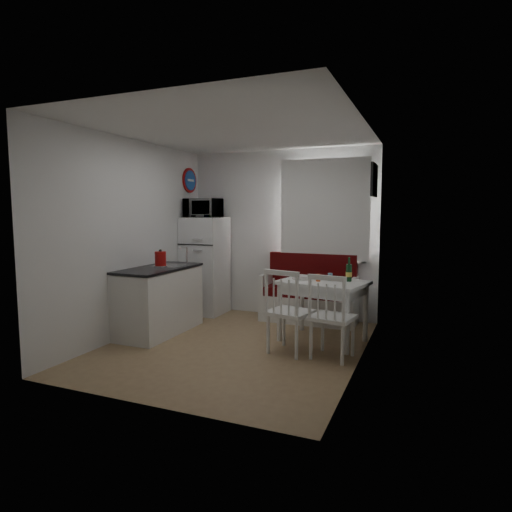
{
  "coord_description": "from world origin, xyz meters",
  "views": [
    {
      "loc": [
        2.18,
        -4.64,
        1.65
      ],
      "look_at": [
        0.08,
        0.5,
        1.07
      ],
      "focal_mm": 30.0,
      "sensor_mm": 36.0,
      "label": 1
    }
  ],
  "objects_px": {
    "chair_right": "(331,308)",
    "fridge": "(205,266)",
    "kitchen_counter": "(160,300)",
    "bench": "(309,299)",
    "kettle": "(160,259)",
    "dining_table": "(323,288)",
    "chair_left": "(287,303)",
    "microwave": "(203,208)",
    "wine_bottle": "(349,269)"
  },
  "relations": [
    {
      "from": "kitchen_counter",
      "to": "microwave",
      "type": "xyz_separation_m",
      "value": [
        0.02,
        1.19,
        1.25
      ]
    },
    {
      "from": "chair_right",
      "to": "kettle",
      "type": "relative_size",
      "value": 2.18
    },
    {
      "from": "dining_table",
      "to": "wine_bottle",
      "type": "relative_size",
      "value": 3.84
    },
    {
      "from": "dining_table",
      "to": "microwave",
      "type": "relative_size",
      "value": 2.14
    },
    {
      "from": "dining_table",
      "to": "fridge",
      "type": "bearing_deg",
      "value": 171.64
    },
    {
      "from": "microwave",
      "to": "kettle",
      "type": "xyz_separation_m",
      "value": [
        0.03,
        -1.22,
        -0.68
      ]
    },
    {
      "from": "dining_table",
      "to": "chair_left",
      "type": "distance_m",
      "value": 0.72
    },
    {
      "from": "wine_bottle",
      "to": "dining_table",
      "type": "bearing_deg",
      "value": -161.79
    },
    {
      "from": "dining_table",
      "to": "wine_bottle",
      "type": "xyz_separation_m",
      "value": [
        0.3,
        0.1,
        0.24
      ]
    },
    {
      "from": "bench",
      "to": "chair_left",
      "type": "bearing_deg",
      "value": -83.82
    },
    {
      "from": "chair_left",
      "to": "fridge",
      "type": "height_order",
      "value": "fridge"
    },
    {
      "from": "kitchen_counter",
      "to": "microwave",
      "type": "distance_m",
      "value": 1.73
    },
    {
      "from": "chair_right",
      "to": "bench",
      "type": "bearing_deg",
      "value": 121.67
    },
    {
      "from": "microwave",
      "to": "kitchen_counter",
      "type": "bearing_deg",
      "value": -90.94
    },
    {
      "from": "kitchen_counter",
      "to": "kettle",
      "type": "relative_size",
      "value": 5.56
    },
    {
      "from": "microwave",
      "to": "chair_left",
      "type": "bearing_deg",
      "value": -37.03
    },
    {
      "from": "kitchen_counter",
      "to": "chair_left",
      "type": "bearing_deg",
      "value": -6.64
    },
    {
      "from": "kitchen_counter",
      "to": "chair_left",
      "type": "relative_size",
      "value": 2.4
    },
    {
      "from": "kitchen_counter",
      "to": "kettle",
      "type": "bearing_deg",
      "value": -31.17
    },
    {
      "from": "fridge",
      "to": "chair_left",
      "type": "bearing_deg",
      "value": -37.99
    },
    {
      "from": "chair_left",
      "to": "dining_table",
      "type": "bearing_deg",
      "value": 81.98
    },
    {
      "from": "bench",
      "to": "microwave",
      "type": "height_order",
      "value": "microwave"
    },
    {
      "from": "fridge",
      "to": "kettle",
      "type": "bearing_deg",
      "value": -88.65
    },
    {
      "from": "bench",
      "to": "chair_right",
      "type": "relative_size",
      "value": 2.73
    },
    {
      "from": "dining_table",
      "to": "kettle",
      "type": "height_order",
      "value": "kettle"
    },
    {
      "from": "bench",
      "to": "wine_bottle",
      "type": "height_order",
      "value": "wine_bottle"
    },
    {
      "from": "kettle",
      "to": "fridge",
      "type": "bearing_deg",
      "value": 91.35
    },
    {
      "from": "bench",
      "to": "wine_bottle",
      "type": "relative_size",
      "value": 4.67
    },
    {
      "from": "kitchen_counter",
      "to": "dining_table",
      "type": "height_order",
      "value": "kitchen_counter"
    },
    {
      "from": "dining_table",
      "to": "chair_left",
      "type": "xyz_separation_m",
      "value": [
        -0.25,
        -0.67,
        -0.08
      ]
    },
    {
      "from": "fridge",
      "to": "wine_bottle",
      "type": "xyz_separation_m",
      "value": [
        2.43,
        -0.69,
        0.15
      ]
    },
    {
      "from": "chair_left",
      "to": "wine_bottle",
      "type": "height_order",
      "value": "wine_bottle"
    },
    {
      "from": "bench",
      "to": "microwave",
      "type": "distance_m",
      "value": 2.19
    },
    {
      "from": "dining_table",
      "to": "chair_left",
      "type": "relative_size",
      "value": 2.12
    },
    {
      "from": "chair_left",
      "to": "microwave",
      "type": "xyz_separation_m",
      "value": [
        -1.88,
        1.42,
        1.09
      ]
    },
    {
      "from": "dining_table",
      "to": "wine_bottle",
      "type": "distance_m",
      "value": 0.4
    },
    {
      "from": "microwave",
      "to": "dining_table",
      "type": "bearing_deg",
      "value": -19.26
    },
    {
      "from": "kitchen_counter",
      "to": "dining_table",
      "type": "bearing_deg",
      "value": 11.88
    },
    {
      "from": "microwave",
      "to": "kettle",
      "type": "relative_size",
      "value": 2.29
    },
    {
      "from": "kitchen_counter",
      "to": "bench",
      "type": "relative_size",
      "value": 0.93
    },
    {
      "from": "chair_right",
      "to": "dining_table",
      "type": "bearing_deg",
      "value": 119.08
    },
    {
      "from": "chair_left",
      "to": "kettle",
      "type": "height_order",
      "value": "kettle"
    },
    {
      "from": "wine_bottle",
      "to": "chair_right",
      "type": "bearing_deg",
      "value": -94.02
    },
    {
      "from": "wine_bottle",
      "to": "kettle",
      "type": "bearing_deg",
      "value": -166.38
    },
    {
      "from": "chair_left",
      "to": "microwave",
      "type": "relative_size",
      "value": 1.01
    },
    {
      "from": "bench",
      "to": "dining_table",
      "type": "height_order",
      "value": "bench"
    },
    {
      "from": "bench",
      "to": "wine_bottle",
      "type": "distance_m",
      "value": 1.24
    },
    {
      "from": "kitchen_counter",
      "to": "dining_table",
      "type": "xyz_separation_m",
      "value": [
        2.15,
        0.45,
        0.23
      ]
    },
    {
      "from": "chair_right",
      "to": "fridge",
      "type": "xyz_separation_m",
      "value": [
        -2.38,
        1.46,
        0.18
      ]
    },
    {
      "from": "kitchen_counter",
      "to": "bench",
      "type": "distance_m",
      "value": 2.2
    }
  ]
}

